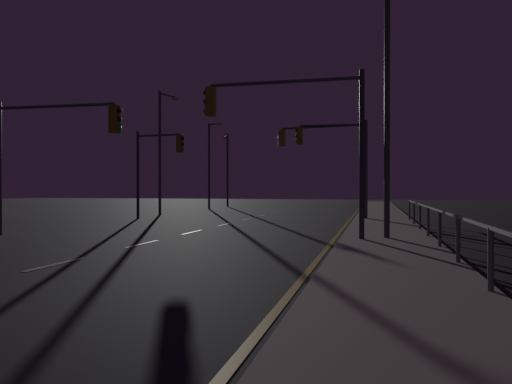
{
  "coord_description": "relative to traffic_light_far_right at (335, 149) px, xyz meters",
  "views": [
    {
      "loc": [
        6.82,
        -4.0,
        1.66
      ],
      "look_at": [
        0.29,
        21.88,
        1.51
      ],
      "focal_mm": 33.09,
      "sensor_mm": 36.0,
      "label": 1
    }
  ],
  "objects": [
    {
      "name": "street_lamp_corner",
      "position": [
        -11.18,
        11.75,
        0.55
      ],
      "size": [
        1.68,
        1.56,
        7.19
      ],
      "color": "#4C4C51",
      "rests_on": "ground"
    },
    {
      "name": "traffic_light_near_right",
      "position": [
        -8.86,
        -11.09,
        -0.33
      ],
      "size": [
        4.84,
        0.49,
        4.83
      ],
      "color": "#4C4C51",
      "rests_on": "ground"
    },
    {
      "name": "traffic_light_mid_right",
      "position": [
        -0.6,
        -10.64,
        0.08
      ],
      "size": [
        5.21,
        0.34,
        5.2
      ],
      "color": "#2D3033",
      "rests_on": "sidewalk_right"
    },
    {
      "name": "street_lamp_mid_block",
      "position": [
        2.71,
        -10.05,
        1.05
      ],
      "size": [
        1.81,
        0.37,
        7.94
      ],
      "color": "#38383D",
      "rests_on": "sidewalk_right"
    },
    {
      "name": "traffic_light_near_left",
      "position": [
        -9.67,
        -1.24,
        -0.36
      ],
      "size": [
        2.97,
        0.43,
        4.93
      ],
      "color": "#38383D",
      "rests_on": "ground"
    },
    {
      "name": "street_lamp_across_street",
      "position": [
        -11.61,
        17.53,
        0.36
      ],
      "size": [
        1.0,
        1.41,
        6.92
      ],
      "color": "#38383D",
      "rests_on": "ground"
    },
    {
      "name": "traffic_light_far_right",
      "position": [
        0.0,
        0.0,
        0.0
      ],
      "size": [
        3.81,
        0.56,
        5.19
      ],
      "color": "#4C4C51",
      "rests_on": "sidewalk_right"
    },
    {
      "name": "sidewalk_right",
      "position": [
        2.49,
        -3.93,
        -3.73
      ],
      "size": [
        2.88,
        77.0,
        0.14
      ],
      "primitive_type": "cube",
      "color": "#9E937F",
      "rests_on": "ground"
    },
    {
      "name": "traffic_light_far_center",
      "position": [
        -0.61,
        0.42,
        0.06
      ],
      "size": [
        4.82,
        0.9,
        5.19
      ],
      "color": "#38383D",
      "rests_on": "sidewalk_right"
    },
    {
      "name": "ground_plane",
      "position": [
        -4.73,
        -3.93,
        -3.8
      ],
      "size": [
        112.0,
        112.0,
        0.0
      ],
      "primitive_type": "plane",
      "color": "black",
      "rests_on": "ground"
    },
    {
      "name": "lane_edge_line",
      "position": [
        0.79,
        1.07,
        -3.79
      ],
      "size": [
        0.14,
        53.0,
        0.01
      ],
      "color": "gold",
      "rests_on": "ground"
    },
    {
      "name": "street_lamp_median",
      "position": [
        -11.39,
        2.98,
        0.97
      ],
      "size": [
        0.8,
        1.69,
        8.04
      ],
      "color": "#4C4C51",
      "rests_on": "ground"
    },
    {
      "name": "lane_markings_center",
      "position": [
        -4.73,
        -0.43,
        -3.79
      ],
      "size": [
        0.14,
        50.0,
        0.01
      ],
      "color": "silver",
      "rests_on": "ground"
    },
    {
      "name": "barrier_fence",
      "position": [
        3.78,
        -12.04,
        -2.92
      ],
      "size": [
        0.09,
        22.86,
        0.98
      ],
      "color": "#59595E",
      "rests_on": "sidewalk_right"
    }
  ]
}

